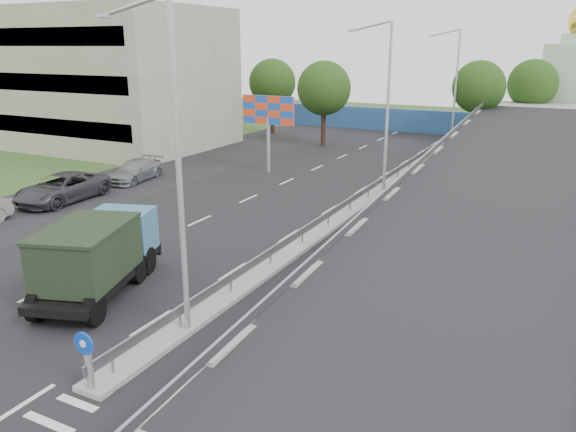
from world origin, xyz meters
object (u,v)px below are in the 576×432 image
Objects in this scene: sign_bollard at (87,360)px; dump_truck at (98,252)px; lamp_post_mid at (385,99)px; billboard at (268,115)px; lamp_post_near at (173,155)px; lamp_post_far at (454,81)px; parked_car_c at (62,188)px; parked_car_d at (135,171)px.

dump_truck reaches higher than sign_bollard.
lamp_post_mid is 9.47m from billboard.
lamp_post_near is 1.00× the size of lamp_post_far.
lamp_post_near is 40.00m from lamp_post_far.
sign_bollard is at bearing -90.26° from lamp_post_mid.
dump_truck is at bearing -39.14° from parked_car_c.
dump_truck is (4.46, -20.86, -2.61)m from billboard.
lamp_post_mid is at bearing -12.38° from billboard.
lamp_post_far is at bearing 48.91° from parked_car_d.
sign_bollard is 20.83m from parked_car_c.
billboard is at bearing 167.62° from lamp_post_mid.
dump_truck is at bearing -59.94° from parked_car_d.
lamp_post_near is (0.11, 3.83, 4.77)m from sign_bollard.
parked_car_d is at bearing 135.64° from lamp_post_near.
sign_bollard is at bearing -70.79° from billboard.
sign_bollard is 0.17× the size of lamp_post_mid.
parked_car_c is (-16.09, 9.54, -4.98)m from lamp_post_near.
billboard is at bearing 112.49° from lamp_post_near.
lamp_post_near is 20.00m from lamp_post_mid.
sign_bollard is 0.24× the size of dump_truck.
parked_car_c is at bearing -119.26° from billboard.
sign_bollard is at bearing -90.14° from lamp_post_far.
sign_bollard is at bearing -58.75° from parked_car_d.
sign_bollard reaches higher than parked_car_d.
sign_bollard is 0.17× the size of lamp_post_far.
lamp_post_near is 23.87m from billboard.
sign_bollard is 6.75m from dump_truck.
parked_car_d is (-6.83, -6.41, -3.49)m from billboard.
billboard is at bearing 57.88° from parked_car_c.
billboard is 21.49m from dump_truck.
lamp_post_mid and lamp_post_far have the same top height.
lamp_post_far is 20.24m from billboard.
parked_car_d is (0.15, 6.05, -0.13)m from parked_car_c.
parked_car_c is (-16.09, -30.46, -4.98)m from lamp_post_far.
parked_car_c is at bearing 140.10° from sign_bollard.
lamp_post_near reaches higher than sign_bollard.
lamp_post_mid is 1.00× the size of lamp_post_far.
lamp_post_near is 1.00× the size of lamp_post_mid.
dump_truck is at bearing 166.21° from lamp_post_near.
dump_truck is 14.21m from parked_car_c.
lamp_post_mid is at bearing 90.00° from lamp_post_near.
billboard is 0.93× the size of parked_car_c.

